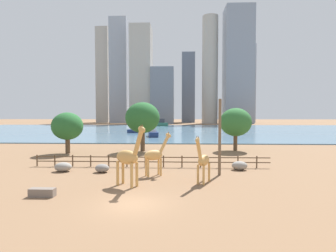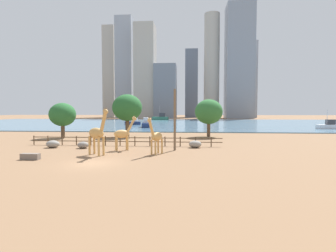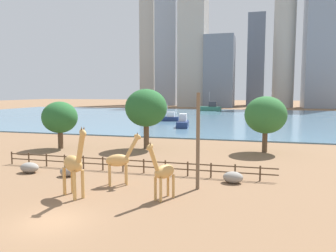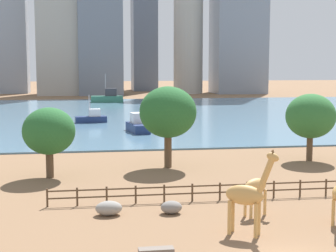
# 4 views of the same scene
# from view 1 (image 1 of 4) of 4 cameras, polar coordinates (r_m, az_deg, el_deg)

# --- Properties ---
(ground_plane) EXTENTS (400.00, 400.00, 0.00)m
(ground_plane) POSITION_cam_1_polar(r_m,az_deg,el_deg) (97.01, 0.43, -0.87)
(ground_plane) COLOR brown
(harbor_water) EXTENTS (180.00, 86.00, 0.20)m
(harbor_water) POSITION_cam_1_polar(r_m,az_deg,el_deg) (94.02, 0.37, -0.92)
(harbor_water) COLOR slate
(harbor_water) RESTS_ON ground
(giraffe_tall) EXTENTS (2.79, 1.87, 4.20)m
(giraffe_tall) POSITION_cam_1_polar(r_m,az_deg,el_deg) (25.16, -2.83, -6.31)
(giraffe_tall) COLOR tan
(giraffe_tall) RESTS_ON ground
(giraffe_companion) EXTENTS (1.67, 2.58, 4.18)m
(giraffe_companion) POSITION_cam_1_polar(r_m,az_deg,el_deg) (22.62, 7.64, -7.45)
(giraffe_companion) COLOR tan
(giraffe_companion) RESTS_ON ground
(giraffe_young) EXTENTS (2.96, 2.20, 5.14)m
(giraffe_young) POSITION_cam_1_polar(r_m,az_deg,el_deg) (21.70, -8.57, -6.72)
(giraffe_young) COLOR tan
(giraffe_young) RESTS_ON ground
(utility_pole) EXTENTS (0.28, 0.28, 7.35)m
(utility_pole) POSITION_cam_1_polar(r_m,az_deg,el_deg) (25.62, 11.19, -2.41)
(utility_pole) COLOR brown
(utility_pole) RESTS_ON ground
(boulder_near_fence) EXTENTS (1.75, 1.26, 0.94)m
(boulder_near_fence) POSITION_cam_1_polar(r_m,az_deg,el_deg) (29.23, -21.88, -8.27)
(boulder_near_fence) COLOR gray
(boulder_near_fence) RESTS_ON ground
(boulder_by_pole) EXTENTS (1.63, 1.23, 0.92)m
(boulder_by_pole) POSITION_cam_1_polar(r_m,az_deg,el_deg) (28.93, 15.31, -8.31)
(boulder_by_pole) COLOR gray
(boulder_by_pole) RESTS_ON ground
(boulder_small) EXTENTS (1.42, 1.13, 0.85)m
(boulder_small) POSITION_cam_1_polar(r_m,az_deg,el_deg) (27.61, -14.15, -8.89)
(boulder_small) COLOR gray
(boulder_small) RESTS_ON ground
(feeding_trough) EXTENTS (1.80, 0.60, 0.60)m
(feeding_trough) POSITION_cam_1_polar(r_m,az_deg,el_deg) (21.26, -25.69, -12.91)
(feeding_trough) COLOR #72665B
(feeding_trough) RESTS_ON ground
(enclosure_fence) EXTENTS (26.12, 0.14, 1.30)m
(enclosure_fence) POSITION_cam_1_polar(r_m,az_deg,el_deg) (29.42, -4.22, -7.45)
(enclosure_fence) COLOR #4C3826
(enclosure_fence) RESTS_ON ground
(tree_left_large) EXTENTS (5.43, 5.43, 7.78)m
(tree_left_large) POSITION_cam_1_polar(r_m,az_deg,el_deg) (41.61, -5.56, 1.77)
(tree_left_large) COLOR brown
(tree_left_large) RESTS_ON ground
(tree_center_broad) EXTENTS (5.05, 5.05, 6.87)m
(tree_center_broad) POSITION_cam_1_polar(r_m,az_deg,el_deg) (43.57, 14.50, 0.79)
(tree_center_broad) COLOR brown
(tree_center_broad) RESTS_ON ground
(tree_right_tall) EXTENTS (4.55, 4.55, 6.15)m
(tree_right_tall) POSITION_cam_1_polar(r_m,az_deg,el_deg) (41.73, -21.06, -0.07)
(tree_right_tall) COLOR brown
(tree_right_tall) RESTS_ON ground
(boat_ferry) EXTENTS (8.26, 3.47, 7.26)m
(boat_ferry) POSITION_cam_1_polar(r_m,az_deg,el_deg) (125.23, -1.72, 0.56)
(boat_ferry) COLOR #337259
(boat_ferry) RESTS_ON harbor_water
(boat_sailboat) EXTENTS (5.32, 2.47, 4.62)m
(boat_sailboat) POSITION_cam_1_polar(r_m,az_deg,el_deg) (80.35, -6.95, -0.92)
(boat_sailboat) COLOR navy
(boat_sailboat) RESTS_ON harbor_water
(boat_barge) EXTENTS (3.12, 6.42, 2.71)m
(boat_barge) POSITION_cam_1_polar(r_m,az_deg,el_deg) (66.59, -3.24, -1.51)
(boat_barge) COLOR navy
(boat_barge) RESTS_ON harbor_water
(skyline_tower_needle) EXTENTS (10.72, 9.00, 52.54)m
(skyline_tower_needle) POSITION_cam_1_polar(r_m,az_deg,el_deg) (188.27, 16.65, 8.72)
(skyline_tower_needle) COLOR #939EAD
(skyline_tower_needle) RESTS_ON ground
(skyline_block_central) EXTENTS (11.57, 8.45, 69.57)m
(skyline_block_central) POSITION_cam_1_polar(r_m,az_deg,el_deg) (182.12, -10.63, 11.70)
(skyline_block_central) COLOR #939EAD
(skyline_block_central) RESTS_ON ground
(skyline_tower_glass) EXTENTS (16.92, 14.97, 70.93)m
(skyline_tower_glass) POSITION_cam_1_polar(r_m,az_deg,el_deg) (171.27, 14.99, 12.47)
(skyline_tower_glass) COLOR gray
(skyline_tower_glass) RESTS_ON ground
(skyline_block_left) EXTENTS (13.81, 15.51, 33.89)m
(skyline_block_left) POSITION_cam_1_polar(r_m,az_deg,el_deg) (162.79, -1.19, 6.50)
(skyline_block_left) COLOR slate
(skyline_block_left) RESTS_ON ground
(skyline_block_right) EXTENTS (8.86, 13.94, 48.22)m
(skyline_block_right) POSITION_cam_1_polar(r_m,az_deg,el_deg) (187.51, 4.39, 8.18)
(skyline_block_right) COLOR slate
(skyline_block_right) RESTS_ON ground
(skyline_tower_short) EXTENTS (9.80, 9.80, 66.31)m
(skyline_tower_short) POSITION_cam_1_polar(r_m,az_deg,el_deg) (168.68, 9.12, 11.88)
(skyline_tower_short) COLOR #ADA89E
(skyline_tower_short) RESTS_ON ground
(skyline_block_wide) EXTENTS (8.40, 12.20, 65.59)m
(skyline_block_wide) POSITION_cam_1_polar(r_m,az_deg,el_deg) (193.22, -13.77, 10.54)
(skyline_block_wide) COLOR #ADA89E
(skyline_block_wide) RESTS_ON ground
(skyline_tower_far) EXTENTS (12.81, 15.56, 59.90)m
(skyline_tower_far) POSITION_cam_1_polar(r_m,az_deg,el_deg) (167.39, -5.82, 10.86)
(skyline_tower_far) COLOR #ADA89E
(skyline_tower_far) RESTS_ON ground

